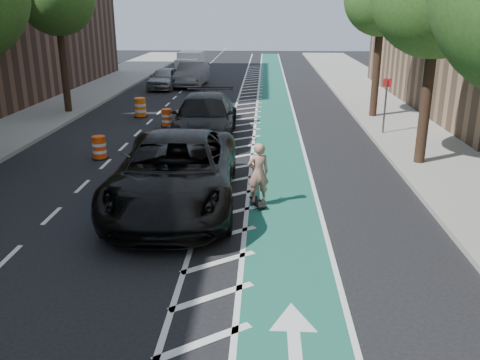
# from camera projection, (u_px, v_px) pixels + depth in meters

# --- Properties ---
(ground) EXTENTS (120.00, 120.00, 0.00)m
(ground) POSITION_uv_depth(u_px,v_px,m) (151.00, 261.00, 11.13)
(ground) COLOR black
(ground) RESTS_ON ground
(bike_lane) EXTENTS (2.00, 90.00, 0.01)m
(bike_lane) POSITION_uv_depth(u_px,v_px,m) (278.00, 146.00, 20.46)
(bike_lane) COLOR #195A45
(bike_lane) RESTS_ON ground
(buffer_strip) EXTENTS (1.40, 90.00, 0.01)m
(buffer_strip) POSITION_uv_depth(u_px,v_px,m) (241.00, 146.00, 20.53)
(buffer_strip) COLOR silver
(buffer_strip) RESTS_ON ground
(sidewalk_right) EXTENTS (5.00, 90.00, 0.15)m
(sidewalk_right) POSITION_uv_depth(u_px,v_px,m) (442.00, 147.00, 20.13)
(sidewalk_right) COLOR gray
(sidewalk_right) RESTS_ON ground
(curb_right) EXTENTS (0.12, 90.00, 0.16)m
(curb_right) POSITION_uv_depth(u_px,v_px,m) (379.00, 146.00, 20.24)
(curb_right) COLOR gray
(curb_right) RESTS_ON ground
(curb_left) EXTENTS (0.12, 90.00, 0.16)m
(curb_left) POSITION_uv_depth(u_px,v_px,m) (34.00, 141.00, 20.90)
(curb_left) COLOR gray
(curb_left) RESTS_ON ground
(sign_post) EXTENTS (0.35, 0.08, 2.47)m
(sign_post) POSITION_uv_depth(u_px,v_px,m) (385.00, 105.00, 21.71)
(sign_post) COLOR #4C4C4C
(sign_post) RESTS_ON ground
(skateboard) EXTENTS (0.52, 0.92, 0.12)m
(skateboard) POSITION_uv_depth(u_px,v_px,m) (258.00, 202.00, 14.26)
(skateboard) COLOR black
(skateboard) RESTS_ON ground
(skateboarder) EXTENTS (0.71, 0.58, 1.69)m
(skateboarder) POSITION_uv_depth(u_px,v_px,m) (258.00, 173.00, 13.98)
(skateboarder) COLOR tan
(skateboarder) RESTS_ON skateboard
(suv_near) EXTENTS (3.55, 7.18, 1.96)m
(suv_near) POSITION_uv_depth(u_px,v_px,m) (175.00, 172.00, 14.03)
(suv_near) COLOR black
(suv_near) RESTS_ON ground
(suv_far) EXTENTS (2.65, 6.34, 1.83)m
(suv_far) POSITION_uv_depth(u_px,v_px,m) (204.00, 118.00, 21.35)
(suv_far) COLOR black
(suv_far) RESTS_ON ground
(car_silver) EXTENTS (1.92, 4.35, 1.46)m
(car_silver) POSITION_uv_depth(u_px,v_px,m) (164.00, 78.00, 35.11)
(car_silver) COLOR gray
(car_silver) RESTS_ON ground
(car_grey) EXTENTS (2.01, 5.23, 1.70)m
(car_grey) POSITION_uv_depth(u_px,v_px,m) (192.00, 74.00, 36.33)
(car_grey) COLOR slate
(car_grey) RESTS_ON ground
(box_truck) EXTENTS (2.06, 4.35, 1.79)m
(box_truck) POSITION_uv_depth(u_px,v_px,m) (190.00, 64.00, 43.49)
(box_truck) COLOR silver
(box_truck) RESTS_ON ground
(barrel_a) EXTENTS (0.62, 0.62, 0.85)m
(barrel_a) POSITION_uv_depth(u_px,v_px,m) (99.00, 148.00, 18.64)
(barrel_a) COLOR #FB480D
(barrel_a) RESTS_ON ground
(barrel_b) EXTENTS (0.61, 0.61, 0.83)m
(barrel_b) POSITION_uv_depth(u_px,v_px,m) (167.00, 118.00, 23.80)
(barrel_b) COLOR #FF4B0D
(barrel_b) RESTS_ON ground
(barrel_c) EXTENTS (0.72, 0.72, 0.98)m
(barrel_c) POSITION_uv_depth(u_px,v_px,m) (140.00, 108.00, 25.91)
(barrel_c) COLOR #FF620D
(barrel_c) RESTS_ON ground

